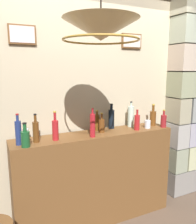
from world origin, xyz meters
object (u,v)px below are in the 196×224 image
at_px(liquor_bottle_gin, 153,117).
at_px(glass_tumbler_highball, 148,124).
at_px(liquor_bottle_amaro, 25,138).
at_px(pendant_lamp, 101,31).
at_px(liquor_bottle_sherry, 55,129).
at_px(liquor_bottle_vodka, 93,125).
at_px(liquor_bottle_port, 164,121).
at_px(liquor_bottle_bourbon, 97,122).
at_px(liquor_bottle_scotch, 102,125).
at_px(liquor_bottle_rum, 36,131).
at_px(liquor_bottle_rye, 137,122).
at_px(liquor_bottle_whiskey, 111,118).
at_px(liquor_bottle_vermouth, 18,132).
at_px(liquor_bottle_mezcal, 131,116).
at_px(glass_tumbler_rocks, 26,134).

bearing_deg(liquor_bottle_gin, glass_tumbler_highball, -149.79).
height_order(liquor_bottle_amaro, pendant_lamp, pendant_lamp).
xyz_separation_m(liquor_bottle_amaro, liquor_bottle_sherry, (0.30, 0.09, 0.03)).
distance_m(liquor_bottle_vodka, liquor_bottle_port, 0.95).
distance_m(liquor_bottle_bourbon, liquor_bottle_gin, 0.75).
distance_m(liquor_bottle_scotch, pendant_lamp, 1.15).
xyz_separation_m(liquor_bottle_rum, liquor_bottle_port, (1.52, -0.08, -0.03)).
bearing_deg(liquor_bottle_rye, liquor_bottle_bourbon, 157.78).
bearing_deg(liquor_bottle_rum, liquor_bottle_whiskey, 9.29).
xyz_separation_m(liquor_bottle_rye, liquor_bottle_gin, (0.31, 0.09, 0.01)).
distance_m(liquor_bottle_rye, pendant_lamp, 1.28).
xyz_separation_m(liquor_bottle_sherry, liquor_bottle_rum, (-0.19, 0.02, -0.00)).
xyz_separation_m(liquor_bottle_bourbon, pendant_lamp, (-0.31, -0.72, 0.89)).
height_order(liquor_bottle_vodka, liquor_bottle_gin, liquor_bottle_vodka).
height_order(liquor_bottle_rum, liquor_bottle_vermouth, liquor_bottle_vermouth).
xyz_separation_m(liquor_bottle_whiskey, liquor_bottle_scotch, (-0.18, -0.11, -0.04)).
bearing_deg(liquor_bottle_gin, liquor_bottle_vodka, -171.74).
bearing_deg(liquor_bottle_mezcal, liquor_bottle_port, -29.75).
distance_m(liquor_bottle_whiskey, liquor_bottle_port, 0.65).
xyz_separation_m(liquor_bottle_rye, liquor_bottle_vermouth, (-1.32, 0.03, 0.03)).
height_order(glass_tumbler_highball, pendant_lamp, pendant_lamp).
distance_m(liquor_bottle_mezcal, liquor_bottle_gin, 0.30).
distance_m(liquor_bottle_vodka, glass_tumbler_highball, 0.75).
height_order(liquor_bottle_rye, glass_tumbler_rocks, liquor_bottle_rye).
bearing_deg(liquor_bottle_mezcal, liquor_bottle_scotch, -169.81).
bearing_deg(liquor_bottle_whiskey, liquor_bottle_port, -20.86).
relative_size(liquor_bottle_bourbon, liquor_bottle_port, 1.10).
height_order(liquor_bottle_mezcal, liquor_bottle_port, liquor_bottle_mezcal).
bearing_deg(liquor_bottle_rye, liquor_bottle_scotch, 168.92).
height_order(liquor_bottle_vermouth, liquor_bottle_gin, liquor_bottle_vermouth).
xyz_separation_m(liquor_bottle_vermouth, glass_tumbler_highball, (1.48, -0.02, -0.07)).
bearing_deg(liquor_bottle_mezcal, liquor_bottle_amaro, -170.32).
relative_size(liquor_bottle_scotch, pendant_lamp, 0.38).
bearing_deg(glass_tumbler_rocks, liquor_bottle_port, -7.73).
relative_size(liquor_bottle_whiskey, pendant_lamp, 0.51).
relative_size(liquor_bottle_vodka, glass_tumbler_highball, 3.19).
bearing_deg(liquor_bottle_mezcal, liquor_bottle_rum, -174.22).
relative_size(liquor_bottle_amaro, liquor_bottle_mezcal, 0.73).
bearing_deg(liquor_bottle_amaro, liquor_bottle_whiskey, 13.67).
bearing_deg(liquor_bottle_mezcal, pendant_lamp, -137.21).
relative_size(liquor_bottle_mezcal, glass_tumbler_rocks, 2.90).
bearing_deg(liquor_bottle_vermouth, liquor_bottle_rum, 3.46).
relative_size(liquor_bottle_amaro, liquor_bottle_vodka, 0.75).
xyz_separation_m(liquor_bottle_amaro, liquor_bottle_vodka, (0.68, 0.02, 0.05)).
height_order(liquor_bottle_vodka, liquor_bottle_vermouth, liquor_bottle_vodka).
height_order(liquor_bottle_sherry, pendant_lamp, pendant_lamp).
xyz_separation_m(liquor_bottle_bourbon, liquor_bottle_rye, (0.43, -0.18, -0.01)).
relative_size(liquor_bottle_port, liquor_bottle_gin, 0.80).
xyz_separation_m(liquor_bottle_rum, liquor_bottle_whiskey, (0.92, 0.15, 0.01)).
xyz_separation_m(liquor_bottle_vermouth, glass_tumbler_rocks, (0.08, 0.15, -0.07)).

